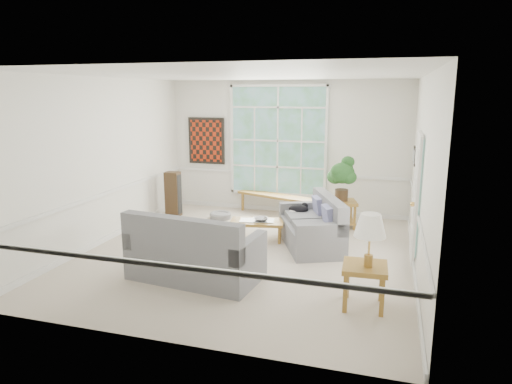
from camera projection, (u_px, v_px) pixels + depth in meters
floor at (247, 253)px, 7.89m from camera, size 5.50×6.00×0.01m
ceiling at (246, 75)px, 7.25m from camera, size 5.50×6.00×0.02m
wall_back at (287, 147)px, 10.38m from camera, size 5.50×0.02×3.00m
wall_front at (160, 212)px, 4.76m from camera, size 5.50×0.02×3.00m
wall_left at (104, 161)px, 8.33m from camera, size 0.02×6.00×3.00m
wall_right at (422, 176)px, 6.81m from camera, size 0.02×6.00×3.00m
window_back at (278, 141)px, 10.37m from camera, size 2.30×0.08×2.40m
entry_door at (415, 197)px, 7.47m from camera, size 0.08×0.90×2.10m
door_sidelight at (418, 199)px, 6.86m from camera, size 0.08×0.26×1.90m
wall_art at (206, 141)px, 10.85m from camera, size 0.90×0.06×1.10m
wall_frame_near at (415, 157)px, 8.45m from camera, size 0.04×0.26×0.32m
wall_frame_far at (414, 154)px, 8.82m from camera, size 0.04×0.26×0.32m
loveseat_right at (311, 222)px, 8.17m from camera, size 1.46×1.89×0.91m
loveseat_front at (196, 245)px, 6.75m from camera, size 2.00×1.20×1.03m
coffee_table at (257, 230)px, 8.59m from camera, size 1.07×0.72×0.37m
pewter_bowl at (261, 219)px, 8.51m from camera, size 0.44×0.44×0.08m
window_bench at (276, 205)px, 10.36m from camera, size 1.96×0.99×0.45m
end_table at (342, 214)px, 9.39m from camera, size 0.68×0.68×0.55m
houseplant at (342, 178)px, 9.26m from camera, size 0.74×0.74×0.93m
side_table at (364, 286)px, 5.86m from camera, size 0.58×0.58×0.57m
table_lamp at (369, 241)px, 5.68m from camera, size 0.46×0.46×0.69m
pet_bed at (220, 215)px, 10.06m from camera, size 0.52×0.52×0.14m
floor_speaker at (173, 194)px, 10.20m from camera, size 0.31×0.25×1.00m
cat at (299, 208)px, 8.71m from camera, size 0.46×0.45×0.18m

